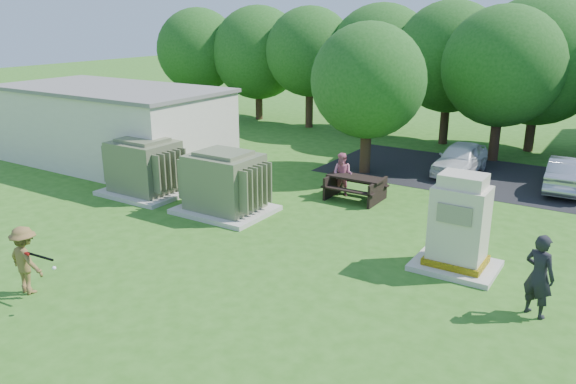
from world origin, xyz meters
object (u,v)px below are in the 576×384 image
Objects in this scene: person_at_picnic at (343,174)px; car_white at (460,158)px; picnic_table at (355,185)px; car_silver_a at (568,174)px; batter at (26,260)px; transformer_left at (145,168)px; generator_cabinet at (459,228)px; transformer_right at (225,184)px; person_by_generator at (539,276)px.

car_white is at bearing 60.58° from person_at_picnic.
car_silver_a is at bearing 40.52° from picnic_table.
batter is at bearing -106.47° from person_at_picnic.
car_white is (8.88, 8.95, -0.33)m from transformer_left.
picnic_table is (-4.72, 3.76, -0.58)m from generator_cabinet.
car_silver_a is (6.80, 5.13, -0.15)m from person_at_picnic.
transformer_right is 1.18× the size of generator_cabinet.
transformer_left reaches higher than car_silver_a.
car_white is (5.18, 8.95, -0.33)m from transformer_right.
transformer_right reaches higher than picnic_table.
batter reaches higher than picnic_table.
generator_cabinet is at bearing -9.90° from person_by_generator.
batter reaches higher than person_at_picnic.
person_at_picnic is (2.77, 10.66, -0.04)m from batter.
person_at_picnic is (-0.60, 0.17, 0.26)m from picnic_table.
transformer_left reaches higher than person_at_picnic.
generator_cabinet reaches higher than car_white.
car_silver_a is (9.25, 8.83, -0.33)m from transformer_right.
car_white is at bearing 105.74° from generator_cabinet.
picnic_table is at bearing 37.87° from car_silver_a.
transformer_right is 6.97m from batter.
generator_cabinet is 1.28× the size of picnic_table.
batter is 0.43× the size of car_silver_a.
transformer_right is 1.82× the size of batter.
car_silver_a is at bearing -62.45° from person_by_generator.
person_by_generator reaches higher than person_at_picnic.
transformer_right is 1.59× the size of person_by_generator.
person_by_generator is 10.52m from car_silver_a.
transformer_right is 4.69m from picnic_table.
car_white is at bearing -107.08° from batter.
car_silver_a is (1.48, 9.05, -0.47)m from generator_cabinet.
transformer_left is at bearing 31.65° from car_silver_a.
transformer_right is at bearing -125.36° from person_at_picnic.
car_silver_a is at bearing -119.21° from batter.
generator_cabinet is 1.35× the size of person_by_generator.
person_at_picnic reaches higher than car_silver_a.
car_white reaches higher than car_silver_a.
picnic_table is at bearing -13.25° from person_by_generator.
car_silver_a is (-0.68, 10.50, -0.31)m from person_by_generator.
batter is 1.05× the size of person_at_picnic.
person_by_generator is 0.50× the size of car_white.
transformer_right is at bearing -118.98° from car_white.
person_at_picnic is 5.92m from car_white.
transformer_right is 10.07m from person_by_generator.
transformer_right is (3.70, 0.00, 0.00)m from transformer_left.
person_at_picnic is 0.41× the size of car_silver_a.
car_white is 0.97× the size of car_silver_a.
person_by_generator is at bearing -9.52° from transformer_right.
transformer_right is 7.77m from generator_cabinet.
batter is at bearing 56.13° from car_silver_a.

